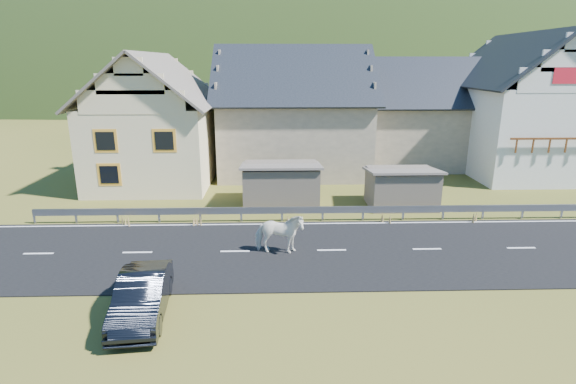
{
  "coord_description": "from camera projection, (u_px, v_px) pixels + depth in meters",
  "views": [
    {
      "loc": [
        -2.31,
        -17.15,
        7.53
      ],
      "look_at": [
        -1.77,
        1.5,
        2.14
      ],
      "focal_mm": 28.0,
      "sensor_mm": 36.0,
      "label": 1
    }
  ],
  "objects": [
    {
      "name": "house_stone_a",
      "position": [
        293.0,
        105.0,
        31.72
      ],
      "size": [
        10.8,
        9.8,
        8.9
      ],
      "color": "tan",
      "rests_on": "ground"
    },
    {
      "name": "house_white",
      "position": [
        524.0,
        100.0,
        31.08
      ],
      "size": [
        8.8,
        10.8,
        9.7
      ],
      "color": "silver",
      "rests_on": "ground"
    },
    {
      "name": "car",
      "position": [
        142.0,
        296.0,
        13.73
      ],
      "size": [
        1.8,
        4.15,
        1.33
      ],
      "primitive_type": "imported",
      "rotation": [
        0.0,
        0.0,
        0.1
      ],
      "color": "black",
      "rests_on": "ground"
    },
    {
      "name": "shed_right",
      "position": [
        401.0,
        188.0,
        24.24
      ],
      "size": [
        3.8,
        2.9,
        2.2
      ],
      "primitive_type": "cube",
      "color": "#6D6254",
      "rests_on": "ground"
    },
    {
      "name": "lane_markings",
      "position": [
        332.0,
        250.0,
        18.61
      ],
      "size": [
        60.0,
        6.6,
        0.01
      ],
      "primitive_type": "cube",
      "color": "silver",
      "rests_on": "road"
    },
    {
      "name": "guardrail",
      "position": [
        323.0,
        210.0,
        22.01
      ],
      "size": [
        28.1,
        0.09,
        0.75
      ],
      "color": "#93969B",
      "rests_on": "ground"
    },
    {
      "name": "house_cream",
      "position": [
        155.0,
        114.0,
        28.66
      ],
      "size": [
        7.8,
        9.8,
        8.3
      ],
      "color": "beige",
      "rests_on": "ground"
    },
    {
      "name": "shed_left",
      "position": [
        281.0,
        185.0,
        24.51
      ],
      "size": [
        4.3,
        3.3,
        2.4
      ],
      "primitive_type": "cube",
      "color": "#6D6254",
      "rests_on": "ground"
    },
    {
      "name": "conifer_patch",
      "position": [
        79.0,
        68.0,
        121.05
      ],
      "size": [
        76.0,
        50.0,
        28.0
      ],
      "primitive_type": "ellipsoid",
      "color": "black",
      "rests_on": "ground"
    },
    {
      "name": "house_stone_b",
      "position": [
        424.0,
        108.0,
        34.03
      ],
      "size": [
        9.8,
        8.8,
        8.1
      ],
      "color": "tan",
      "rests_on": "ground"
    },
    {
      "name": "ground",
      "position": [
        332.0,
        251.0,
        18.63
      ],
      "size": [
        160.0,
        160.0,
        0.0
      ],
      "primitive_type": "plane",
      "color": "#414818",
      "rests_on": "ground"
    },
    {
      "name": "horse",
      "position": [
        279.0,
        234.0,
        18.11
      ],
      "size": [
        1.05,
        2.06,
        1.69
      ],
      "primitive_type": "imported",
      "rotation": [
        0.0,
        0.0,
        1.5
      ],
      "color": "white",
      "rests_on": "road"
    },
    {
      "name": "road",
      "position": [
        332.0,
        251.0,
        18.62
      ],
      "size": [
        60.0,
        7.0,
        0.04
      ],
      "primitive_type": "cube",
      "color": "black",
      "rests_on": "ground"
    },
    {
      "name": "mountain",
      "position": [
        292.0,
        128.0,
        197.17
      ],
      "size": [
        440.0,
        280.0,
        260.0
      ],
      "primitive_type": "ellipsoid",
      "color": "#1D3413",
      "rests_on": "ground"
    }
  ]
}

